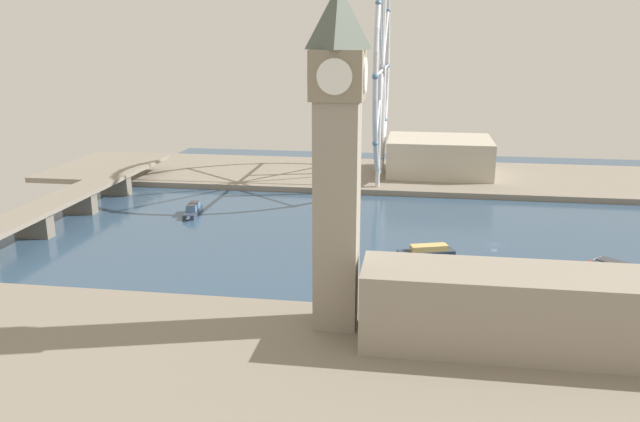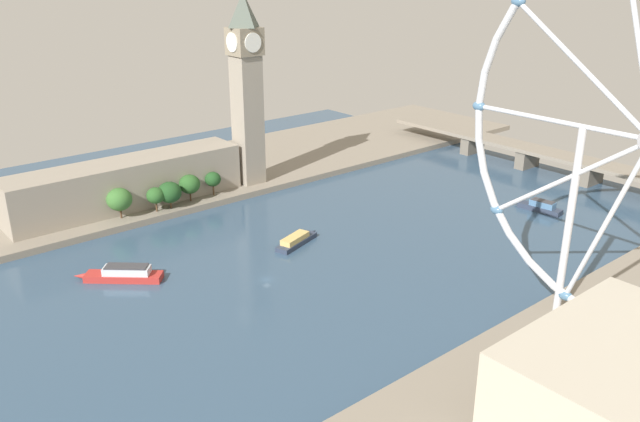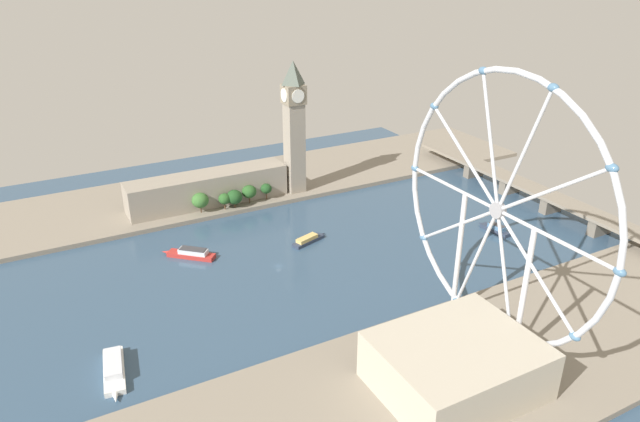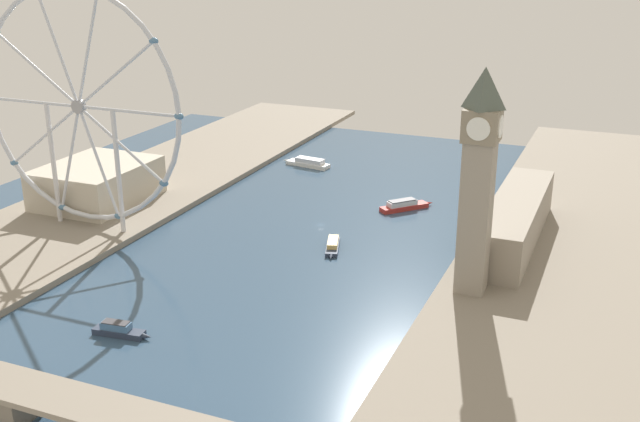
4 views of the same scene
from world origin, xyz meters
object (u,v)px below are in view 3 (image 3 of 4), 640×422
at_px(river_bridge, 530,190).
at_px(ferris_wheel, 498,211).
at_px(parliament_block, 208,188).
at_px(tour_boat_0, 114,369).
at_px(clock_tower, 294,126).
at_px(riverside_hall, 456,365).
at_px(tour_boat_2, 495,229).
at_px(tour_boat_1, 308,240).
at_px(tour_boat_3, 191,254).

bearing_deg(river_bridge, ferris_wheel, -53.19).
distance_m(parliament_block, tour_boat_0, 174.01).
relative_size(clock_tower, ferris_wheel, 0.77).
xyz_separation_m(clock_tower, riverside_hall, (216.95, -34.50, -37.84)).
bearing_deg(parliament_block, ferris_wheel, 17.05).
height_order(clock_tower, ferris_wheel, ferris_wheel).
xyz_separation_m(ferris_wheel, tour_boat_2, (-80.12, 84.79, -62.12)).
relative_size(clock_tower, riverside_hall, 1.52).
bearing_deg(tour_boat_1, tour_boat_2, -38.95).
bearing_deg(ferris_wheel, tour_boat_1, -168.12).
relative_size(ferris_wheel, riverside_hall, 1.97).
distance_m(parliament_block, ferris_wheel, 218.11).
distance_m(clock_tower, tour_boat_1, 91.67).
bearing_deg(clock_tower, riverside_hall, -9.04).
xyz_separation_m(clock_tower, tour_boat_0, (140.59, -153.00, -49.15)).
distance_m(tour_boat_2, tour_boat_3, 188.35).
relative_size(ferris_wheel, river_bridge, 0.53).
xyz_separation_m(parliament_block, tour_boat_0, (148.28, -90.35, -11.42)).
xyz_separation_m(parliament_block, tour_boat_2, (122.72, 146.99, -11.56)).
bearing_deg(clock_tower, parliament_block, -97.00).
height_order(river_bridge, tour_boat_3, river_bridge).
bearing_deg(tour_boat_0, tour_boat_1, 126.60).
relative_size(parliament_block, tour_boat_2, 4.56).
height_order(clock_tower, parliament_block, clock_tower).
bearing_deg(riverside_hall, clock_tower, 170.96).
bearing_deg(parliament_block, riverside_hall, 7.14).
height_order(clock_tower, tour_boat_0, clock_tower).
distance_m(ferris_wheel, tour_boat_0, 173.47).
distance_m(parliament_block, riverside_hall, 226.40).
bearing_deg(tour_boat_1, riverside_hall, -111.14).
distance_m(parliament_block, tour_boat_2, 191.83).
height_order(clock_tower, tour_boat_3, clock_tower).
bearing_deg(riverside_hall, tour_boat_2, 130.62).
distance_m(clock_tower, parliament_block, 73.54).
bearing_deg(tour_boat_1, tour_boat_3, 149.47).
distance_m(river_bridge, tour_boat_3, 236.76).
height_order(clock_tower, river_bridge, clock_tower).
height_order(riverside_hall, river_bridge, riverside_hall).
bearing_deg(river_bridge, parliament_block, -115.91).
relative_size(ferris_wheel, tour_boat_3, 4.36).
bearing_deg(tour_boat_2, riverside_hall, 124.00).
distance_m(clock_tower, ferris_wheel, 195.57).
xyz_separation_m(clock_tower, tour_boat_3, (57.02, -94.85, -49.14)).
bearing_deg(clock_tower, tour_boat_1, -19.93).
height_order(parliament_block, ferris_wheel, ferris_wheel).
distance_m(clock_tower, tour_boat_0, 213.52).
bearing_deg(tour_boat_3, clock_tower, -107.18).
bearing_deg(riverside_hall, tour_boat_3, -159.33).
bearing_deg(tour_boat_2, parliament_block, 43.52).
xyz_separation_m(riverside_hall, tour_boat_3, (-159.93, -60.35, -11.30)).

